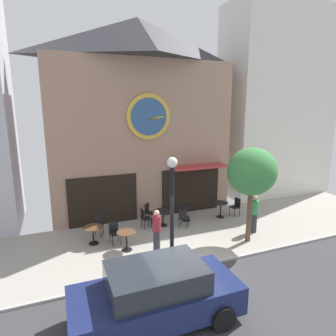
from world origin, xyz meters
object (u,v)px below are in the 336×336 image
cafe_chair_near_tree (236,205)px  pedestrian_maroon (157,231)px  cafe_table_rightmost (163,214)px  parked_car_navy (156,294)px  street_lamp (172,211)px  cafe_table_near_door (93,231)px  pedestrian_green (254,213)px  street_tree (252,172)px  cafe_table_center_right (186,210)px  cafe_table_center_left (221,207)px  cafe_table_center (126,237)px  cafe_chair_under_awning (149,211)px  cafe_chair_by_entrance (183,217)px  cafe_chair_mid_row (98,224)px  cafe_chair_right_end (114,231)px  cafe_chair_near_lamp (145,217)px

cafe_chair_near_tree → pedestrian_maroon: bearing=-157.8°
cafe_table_rightmost → parked_car_navy: 6.03m
street_lamp → pedestrian_maroon: street_lamp is taller
cafe_table_near_door → pedestrian_green: pedestrian_green is taller
street_tree → pedestrian_green: size_ratio=2.32×
cafe_table_center_right → cafe_table_center_left: size_ratio=0.97×
cafe_table_near_door → cafe_table_center_left: (6.25, 0.56, 0.01)m
cafe_table_rightmost → cafe_table_center_left: cafe_table_center_left is taller
cafe_table_center → cafe_chair_under_awning: size_ratio=0.83×
cafe_table_center_right → cafe_table_center: bearing=-151.8°
street_lamp → cafe_chair_by_entrance: 3.38m
street_lamp → cafe_chair_mid_row: bearing=122.7°
cafe_table_center → cafe_chair_by_entrance: size_ratio=0.83×
cafe_chair_mid_row → pedestrian_maroon: bearing=-50.9°
cafe_table_center_right → pedestrian_green: pedestrian_green is taller
street_tree → cafe_chair_near_tree: size_ratio=4.31×
cafe_table_near_door → cafe_table_rightmost: 3.29m
cafe_table_center_left → cafe_chair_right_end: bearing=-171.6°
cafe_chair_right_end → cafe_table_center: bearing=-67.4°
pedestrian_maroon → cafe_chair_under_awning: bearing=78.0°
street_tree → cafe_chair_near_tree: (1.16, 2.55, -2.38)m
cafe_chair_mid_row → pedestrian_maroon: 2.94m
street_lamp → cafe_table_near_door: (-2.38, 2.50, -1.40)m
cafe_chair_under_awning → pedestrian_maroon: 2.98m
pedestrian_maroon → cafe_chair_near_lamp: bearing=84.6°
parked_car_navy → cafe_chair_near_lamp: bearing=75.9°
cafe_chair_near_lamp → street_tree: bearing=-37.9°
street_tree → pedestrian_green: bearing=39.0°
pedestrian_maroon → pedestrian_green: (4.54, 0.09, 0.00)m
cafe_chair_near_lamp → street_lamp: bearing=-89.8°
cafe_chair_under_awning → cafe_chair_near_lamp: 0.76m
street_lamp → cafe_table_center: 2.40m
cafe_chair_right_end → cafe_table_center_left: bearing=8.4°
cafe_chair_by_entrance → cafe_chair_near_tree: 3.11m
cafe_chair_by_entrance → pedestrian_maroon: size_ratio=0.54×
street_tree → cafe_chair_near_lamp: 5.11m
cafe_chair_near_lamp → pedestrian_green: bearing=-26.6°
cafe_chair_by_entrance → cafe_chair_near_tree: (3.09, 0.38, 0.00)m
cafe_table_near_door → parked_car_navy: size_ratio=0.18×
cafe_table_rightmost → pedestrian_maroon: size_ratio=0.47×
cafe_chair_right_end → cafe_chair_near_lamp: bearing=31.7°
street_tree → cafe_table_rightmost: bearing=134.9°
cafe_chair_near_lamp → cafe_table_near_door: bearing=-163.2°
cafe_table_center → cafe_table_rightmost: bearing=38.3°
cafe_table_center → cafe_table_center_left: (5.14, 1.56, 0.01)m
cafe_chair_by_entrance → pedestrian_green: 3.11m
cafe_chair_by_entrance → pedestrian_maroon: (-1.86, -1.64, 0.33)m
cafe_chair_near_tree → parked_car_navy: bearing=-138.7°
cafe_table_near_door → parked_car_navy: 5.02m
cafe_chair_under_awning → cafe_chair_by_entrance: 1.77m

